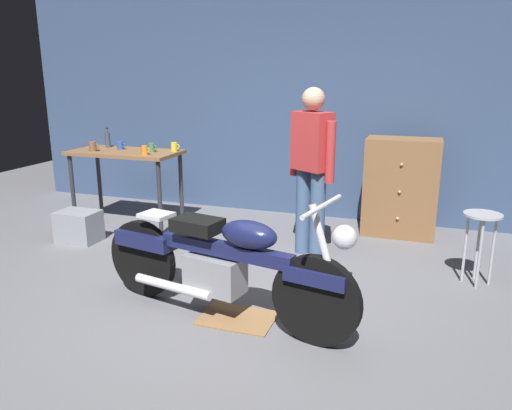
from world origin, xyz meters
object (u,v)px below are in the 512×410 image
Objects in this scene: mug_green_speckled at (152,148)px; mug_blue_enamel at (120,145)px; mug_orange_travel at (145,150)px; mug_yellow_tall at (174,147)px; person_standing at (312,165)px; motorcycle at (222,262)px; wooden_dresser at (401,187)px; mug_brown_stoneware at (93,146)px; bottle at (108,139)px; storage_bin at (79,226)px; shop_stool at (481,229)px.

mug_blue_enamel is (-0.46, 0.05, -0.00)m from mug_green_speckled.
mug_yellow_tall is at bearing 61.12° from mug_orange_travel.
mug_orange_travel and mug_green_speckled have the same top height.
mug_green_speckled is 0.98× the size of mug_blue_enamel.
person_standing is 2.48m from mug_blue_enamel.
mug_green_speckled is at bearing 142.74° from motorcycle.
wooden_dresser reaches higher than mug_brown_stoneware.
mug_yellow_tall is at bearing 30.88° from mug_green_speckled.
mug_green_speckled is (-0.03, 0.21, -0.00)m from mug_orange_travel.
motorcycle is 3.18m from bottle.
mug_yellow_tall reaches higher than mug_green_speckled.
wooden_dresser is at bearing 10.80° from mug_yellow_tall.
mug_yellow_tall is (0.73, 0.91, 0.78)m from storage_bin.
mug_brown_stoneware is 0.33m from bottle.
shop_stool is at bearing 2.84° from storage_bin.
shop_stool is (1.55, -0.22, -0.43)m from person_standing.
person_standing is 1.32m from wooden_dresser.
bottle is at bearing 20.99° from person_standing.
storage_bin is 3.96× the size of mug_yellow_tall.
motorcycle reaches higher than storage_bin.
mug_green_speckled reaches higher than storage_bin.
shop_stool is 4.05m from storage_bin.
mug_brown_stoneware reaches higher than mug_green_speckled.
person_standing is 2.67m from mug_brown_stoneware.
motorcycle is 2.75m from wooden_dresser.
mug_green_speckled is 0.70m from mug_brown_stoneware.
motorcycle is 2.95m from mug_brown_stoneware.
bottle is (-0.71, 0.15, 0.04)m from mug_green_speckled.
storage_bin is at bearing -73.29° from mug_brown_stoneware.
motorcycle is at bearing -54.37° from mug_yellow_tall.
person_standing reaches higher than mug_orange_travel.
storage_bin is at bearing -177.16° from shop_stool.
bottle is (-0.03, 0.33, 0.04)m from mug_brown_stoneware.
motorcycle is 2.28m from shop_stool.
shop_stool is at bearing -5.40° from mug_brown_stoneware.
wooden_dresser is 10.25× the size of mug_orange_travel.
person_standing is 1.95m from mug_orange_travel.
mug_green_speckled is (-3.53, 0.58, 0.45)m from shop_stool.
wooden_dresser is 2.50× the size of storage_bin.
mug_yellow_tall reaches higher than mug_blue_enamel.
person_standing is at bearing 171.81° from shop_stool.
mug_blue_enamel is 0.32m from mug_brown_stoneware.
storage_bin is (-3.29, -1.40, -0.38)m from wooden_dresser.
mug_blue_enamel is (-3.25, -0.57, 0.40)m from wooden_dresser.
wooden_dresser reaches higher than mug_yellow_tall.
motorcycle is 20.17× the size of mug_green_speckled.
mug_yellow_tall is at bearing -1.25° from bottle.
mug_orange_travel is 0.97× the size of mug_yellow_tall.
mug_yellow_tall is 0.91× the size of mug_brown_stoneware.
shop_stool is 4.33m from bottle.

